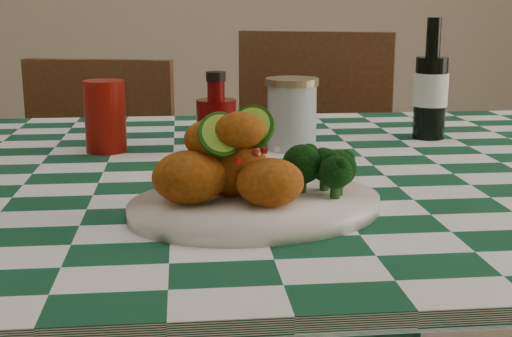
{
  "coord_description": "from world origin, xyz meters",
  "views": [
    {
      "loc": [
        -0.09,
        -1.04,
        1.03
      ],
      "look_at": [
        -0.0,
        -0.23,
        0.84
      ],
      "focal_mm": 50.0,
      "sensor_mm": 36.0,
      "label": 1
    }
  ],
  "objects_px": {
    "fried_chicken_pile": "(240,157)",
    "wooden_chair_right": "(300,216)",
    "ketchup_bottle": "(216,114)",
    "mason_jar": "(292,114)",
    "beer_bottle": "(431,79)",
    "red_tumbler": "(105,116)",
    "plate": "(256,206)",
    "wooden_chair_left": "(81,241)"
  },
  "relations": [
    {
      "from": "fried_chicken_pile",
      "to": "wooden_chair_right",
      "type": "height_order",
      "value": "wooden_chair_right"
    },
    {
      "from": "ketchup_bottle",
      "to": "mason_jar",
      "type": "bearing_deg",
      "value": 14.72
    },
    {
      "from": "fried_chicken_pile",
      "to": "beer_bottle",
      "type": "distance_m",
      "value": 0.59
    },
    {
      "from": "red_tumbler",
      "to": "wooden_chair_right",
      "type": "xyz_separation_m",
      "value": [
        0.43,
        0.59,
        -0.37
      ]
    },
    {
      "from": "fried_chicken_pile",
      "to": "wooden_chair_right",
      "type": "xyz_separation_m",
      "value": [
        0.24,
        0.98,
        -0.38
      ]
    },
    {
      "from": "plate",
      "to": "red_tumbler",
      "type": "bearing_deg",
      "value": 119.05
    },
    {
      "from": "red_tumbler",
      "to": "beer_bottle",
      "type": "distance_m",
      "value": 0.58
    },
    {
      "from": "mason_jar",
      "to": "wooden_chair_left",
      "type": "height_order",
      "value": "mason_jar"
    },
    {
      "from": "wooden_chair_right",
      "to": "fried_chicken_pile",
      "type": "bearing_deg",
      "value": -83.24
    },
    {
      "from": "plate",
      "to": "wooden_chair_left",
      "type": "distance_m",
      "value": 1.06
    },
    {
      "from": "mason_jar",
      "to": "wooden_chair_right",
      "type": "distance_m",
      "value": 0.72
    },
    {
      "from": "ketchup_bottle",
      "to": "wooden_chair_right",
      "type": "distance_m",
      "value": 0.79
    },
    {
      "from": "plate",
      "to": "red_tumbler",
      "type": "distance_m",
      "value": 0.44
    },
    {
      "from": "wooden_chair_left",
      "to": "red_tumbler",
      "type": "bearing_deg",
      "value": -63.27
    },
    {
      "from": "wooden_chair_left",
      "to": "wooden_chair_right",
      "type": "relative_size",
      "value": 0.93
    },
    {
      "from": "ketchup_bottle",
      "to": "wooden_chair_right",
      "type": "bearing_deg",
      "value": 68.74
    },
    {
      "from": "plate",
      "to": "wooden_chair_right",
      "type": "bearing_deg",
      "value": 77.32
    },
    {
      "from": "wooden_chair_left",
      "to": "wooden_chair_right",
      "type": "height_order",
      "value": "wooden_chair_right"
    },
    {
      "from": "plate",
      "to": "fried_chicken_pile",
      "type": "distance_m",
      "value": 0.06
    },
    {
      "from": "fried_chicken_pile",
      "to": "ketchup_bottle",
      "type": "height_order",
      "value": "ketchup_bottle"
    },
    {
      "from": "ketchup_bottle",
      "to": "beer_bottle",
      "type": "distance_m",
      "value": 0.41
    },
    {
      "from": "fried_chicken_pile",
      "to": "mason_jar",
      "type": "distance_m",
      "value": 0.39
    },
    {
      "from": "ketchup_bottle",
      "to": "wooden_chair_left",
      "type": "relative_size",
      "value": 0.15
    },
    {
      "from": "mason_jar",
      "to": "wooden_chair_left",
      "type": "xyz_separation_m",
      "value": [
        -0.45,
        0.57,
        -0.41
      ]
    },
    {
      "from": "plate",
      "to": "ketchup_bottle",
      "type": "relative_size",
      "value": 2.25
    },
    {
      "from": "wooden_chair_right",
      "to": "ketchup_bottle",
      "type": "bearing_deg",
      "value": -90.74
    },
    {
      "from": "fried_chicken_pile",
      "to": "beer_bottle",
      "type": "bearing_deg",
      "value": 48.9
    },
    {
      "from": "mason_jar",
      "to": "wooden_chair_right",
      "type": "relative_size",
      "value": 0.13
    },
    {
      "from": "ketchup_bottle",
      "to": "beer_bottle",
      "type": "bearing_deg",
      "value": 15.05
    },
    {
      "from": "red_tumbler",
      "to": "fried_chicken_pile",
      "type": "bearing_deg",
      "value": -63.21
    },
    {
      "from": "red_tumbler",
      "to": "ketchup_bottle",
      "type": "distance_m",
      "value": 0.19
    },
    {
      "from": "red_tumbler",
      "to": "beer_bottle",
      "type": "height_order",
      "value": "beer_bottle"
    },
    {
      "from": "wooden_chair_right",
      "to": "beer_bottle",
      "type": "bearing_deg",
      "value": -54.21
    },
    {
      "from": "red_tumbler",
      "to": "mason_jar",
      "type": "xyz_separation_m",
      "value": [
        0.31,
        -0.01,
        0.0
      ]
    },
    {
      "from": "mason_jar",
      "to": "wooden_chair_left",
      "type": "relative_size",
      "value": 0.14
    },
    {
      "from": "beer_bottle",
      "to": "wooden_chair_left",
      "type": "distance_m",
      "value": 0.98
    },
    {
      "from": "plate",
      "to": "wooden_chair_right",
      "type": "xyz_separation_m",
      "value": [
        0.22,
        0.98,
        -0.32
      ]
    },
    {
      "from": "ketchup_bottle",
      "to": "wooden_chair_left",
      "type": "distance_m",
      "value": 0.79
    },
    {
      "from": "mason_jar",
      "to": "beer_bottle",
      "type": "relative_size",
      "value": 0.55
    },
    {
      "from": "wooden_chair_right",
      "to": "red_tumbler",
      "type": "bearing_deg",
      "value": -105.56
    },
    {
      "from": "beer_bottle",
      "to": "mason_jar",
      "type": "bearing_deg",
      "value": -164.8
    },
    {
      "from": "plate",
      "to": "wooden_chair_left",
      "type": "height_order",
      "value": "wooden_chair_left"
    }
  ]
}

